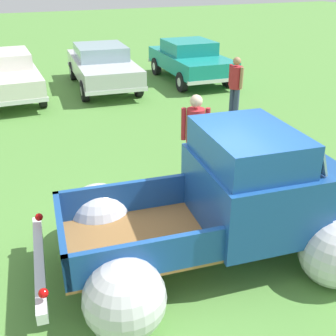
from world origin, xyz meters
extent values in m
plane|color=#548C3D|center=(0.00, 0.00, 0.00)|extent=(80.00, 80.00, 0.00)
cylinder|color=black|center=(1.55, 0.68, 0.38)|extent=(0.78, 0.32, 0.76)
cylinder|color=silver|center=(1.55, 0.68, 0.38)|extent=(0.37, 0.28, 0.34)
cylinder|color=black|center=(1.33, -1.05, 0.38)|extent=(0.78, 0.32, 0.76)
cylinder|color=silver|center=(1.33, -1.05, 0.38)|extent=(0.37, 0.28, 0.34)
cylinder|color=black|center=(-1.23, 1.04, 0.38)|extent=(0.78, 0.32, 0.76)
cylinder|color=silver|center=(-1.23, 1.04, 0.38)|extent=(0.37, 0.28, 0.34)
cylinder|color=black|center=(-1.45, -0.69, 0.38)|extent=(0.78, 0.32, 0.76)
cylinder|color=silver|center=(-1.45, -0.69, 0.38)|extent=(0.37, 0.28, 0.34)
sphere|color=silver|center=(-1.22, 1.09, 0.44)|extent=(1.08, 1.08, 0.96)
sphere|color=silver|center=(-1.46, -0.74, 0.44)|extent=(1.08, 1.08, 0.96)
cube|color=olive|center=(-0.94, 0.12, 0.54)|extent=(2.23, 1.79, 0.04)
cube|color=#19478C|center=(-0.85, 0.85, 0.77)|extent=(2.04, 0.34, 0.50)
cube|color=#19478C|center=(-1.04, -0.60, 0.77)|extent=(2.04, 0.34, 0.50)
cube|color=#19478C|center=(0.03, 0.00, 0.77)|extent=(0.28, 1.54, 0.50)
cube|color=#19478C|center=(-1.92, 0.25, 0.77)|extent=(0.28, 1.54, 0.50)
cube|color=#19478C|center=(0.64, -0.08, 0.99)|extent=(1.66, 1.87, 0.95)
cube|color=#19478C|center=(0.55, -0.07, 1.70)|extent=(1.34, 1.67, 0.45)
cube|color=#8CADB7|center=(1.19, -0.15, 1.68)|extent=(0.33, 1.47, 0.38)
cube|color=#19478C|center=(1.69, -0.22, 0.80)|extent=(1.45, 1.77, 0.55)
sphere|color=silver|center=(1.55, 0.71, 0.42)|extent=(1.03, 1.03, 0.92)
sphere|color=silver|center=(1.32, -1.08, 0.42)|extent=(1.03, 1.03, 0.92)
cube|color=silver|center=(-2.22, 0.29, 0.46)|extent=(0.37, 1.98, 0.14)
sphere|color=red|center=(-2.08, 1.07, 0.64)|extent=(0.12, 0.12, 0.11)
sphere|color=red|center=(-2.28, -0.50, 0.64)|extent=(0.12, 0.12, 0.11)
cylinder|color=black|center=(-0.87, 8.42, 0.33)|extent=(0.22, 0.66, 0.66)
cylinder|color=silver|center=(-0.87, 8.42, 0.33)|extent=(0.22, 0.30, 0.30)
cylinder|color=black|center=(-0.80, 11.38, 0.33)|extent=(0.22, 0.66, 0.66)
cylinder|color=silver|center=(-0.80, 11.38, 0.33)|extent=(0.22, 0.30, 0.30)
cube|color=silver|center=(-1.67, 9.92, 0.71)|extent=(1.91, 4.66, 0.55)
cube|color=silver|center=(-1.67, 10.10, 1.21)|extent=(1.60, 1.97, 0.45)
cube|color=silver|center=(-1.62, 12.19, 0.45)|extent=(1.86, 0.14, 0.12)
cube|color=silver|center=(-1.72, 7.65, 0.45)|extent=(1.86, 0.14, 0.12)
cylinder|color=black|center=(2.18, 8.29, 0.33)|extent=(0.27, 0.68, 0.66)
cylinder|color=silver|center=(2.18, 8.29, 0.33)|extent=(0.24, 0.32, 0.30)
cylinder|color=black|center=(0.45, 8.48, 0.33)|extent=(0.27, 0.68, 0.66)
cylinder|color=silver|center=(0.45, 8.48, 0.33)|extent=(0.24, 0.32, 0.30)
cylinder|color=black|center=(2.50, 11.25, 0.33)|extent=(0.27, 0.68, 0.66)
cylinder|color=silver|center=(2.50, 11.25, 0.33)|extent=(0.24, 0.32, 0.30)
cylinder|color=black|center=(0.77, 11.44, 0.33)|extent=(0.27, 0.68, 0.66)
cylinder|color=silver|center=(0.77, 11.44, 0.33)|extent=(0.24, 0.32, 0.30)
cube|color=silver|center=(1.47, 9.86, 0.71)|extent=(2.35, 4.82, 0.55)
cube|color=#8CADB7|center=(1.49, 10.05, 1.21)|extent=(1.82, 2.12, 0.45)
cube|color=silver|center=(1.72, 12.13, 0.45)|extent=(1.92, 0.31, 0.12)
cube|color=silver|center=(1.23, 7.59, 0.45)|extent=(1.92, 0.31, 0.12)
cylinder|color=black|center=(5.46, 8.10, 0.33)|extent=(0.25, 0.67, 0.66)
cylinder|color=silver|center=(5.46, 8.10, 0.33)|extent=(0.23, 0.31, 0.30)
cylinder|color=black|center=(3.73, 8.23, 0.33)|extent=(0.25, 0.67, 0.66)
cylinder|color=silver|center=(3.73, 8.23, 0.33)|extent=(0.23, 0.31, 0.30)
cylinder|color=black|center=(5.67, 10.76, 0.33)|extent=(0.25, 0.67, 0.66)
cylinder|color=silver|center=(5.67, 10.76, 0.33)|extent=(0.23, 0.31, 0.30)
cylinder|color=black|center=(3.93, 10.89, 0.33)|extent=(0.25, 0.67, 0.66)
cylinder|color=silver|center=(3.93, 10.89, 0.33)|extent=(0.23, 0.31, 0.30)
cube|color=teal|center=(4.70, 9.49, 0.71)|extent=(2.17, 4.29, 0.55)
cube|color=teal|center=(4.71, 9.66, 1.21)|extent=(1.75, 1.87, 0.45)
cube|color=silver|center=(4.85, 11.53, 0.45)|extent=(1.92, 0.25, 0.12)
cube|color=silver|center=(4.54, 7.46, 0.45)|extent=(1.92, 0.25, 0.12)
cylinder|color=gray|center=(1.05, 2.12, 0.43)|extent=(0.20, 0.20, 0.86)
cylinder|color=gray|center=(0.89, 2.19, 0.43)|extent=(0.20, 0.20, 0.86)
cylinder|color=#B2262D|center=(0.97, 2.16, 1.18)|extent=(0.45, 0.45, 0.64)
cylinder|color=#B2262D|center=(1.17, 2.07, 1.21)|extent=(0.12, 0.12, 0.61)
cylinder|color=#B2262D|center=(0.77, 2.25, 1.21)|extent=(0.12, 0.12, 0.61)
sphere|color=beige|center=(0.97, 2.16, 1.64)|extent=(0.31, 0.31, 0.23)
cylinder|color=navy|center=(3.87, 5.35, 0.40)|extent=(0.17, 0.17, 0.80)
cylinder|color=navy|center=(3.90, 5.18, 0.40)|extent=(0.17, 0.17, 0.80)
cylinder|color=#B2262D|center=(3.88, 5.26, 1.11)|extent=(0.39, 0.39, 0.60)
cylinder|color=#B2262D|center=(3.85, 5.48, 1.14)|extent=(0.10, 0.10, 0.57)
cylinder|color=#A87A56|center=(3.92, 5.04, 1.14)|extent=(0.10, 0.10, 0.57)
sphere|color=#A87A56|center=(3.88, 5.26, 1.55)|extent=(0.25, 0.25, 0.22)
camera|label=1|loc=(-2.49, -4.16, 3.78)|focal=44.24mm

